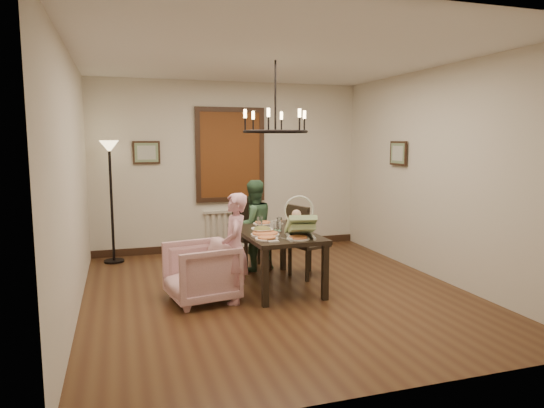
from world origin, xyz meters
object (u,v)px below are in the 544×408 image
dining_table (275,238)px  floor_lamp (112,204)px  seated_man (253,233)px  baby_bouncer (300,223)px  armchair (201,272)px  chair_right (309,240)px  elderly_woman (235,257)px  drinking_glass (279,227)px  chair_far (253,234)px

dining_table → floor_lamp: floor_lamp is taller
seated_man → baby_bouncer: seated_man is taller
armchair → floor_lamp: (-0.98, 2.19, 0.56)m
chair_right → baby_bouncer: bearing=131.6°
armchair → elderly_woman: 0.43m
armchair → chair_right: bearing=100.2°
floor_lamp → dining_table: bearing=-44.0°
seated_man → drinking_glass: size_ratio=8.17×
dining_table → floor_lamp: 2.75m
elderly_woman → drinking_glass: elderly_woman is taller
chair_right → seated_man: size_ratio=0.93×
armchair → drinking_glass: size_ratio=5.74×
dining_table → baby_bouncer: size_ratio=2.97×
dining_table → chair_far: chair_far is taller
elderly_woman → chair_right: bearing=135.4°
elderly_woman → baby_bouncer: 0.87m
seated_man → drinking_glass: (0.09, -0.90, 0.24)m
baby_bouncer → elderly_woman: bearing=-168.3°
elderly_woman → seated_man: seated_man is taller
chair_right → drinking_glass: chair_right is taller
dining_table → chair_far: (-0.05, 0.89, -0.11)m
dining_table → chair_right: (0.57, 0.29, -0.12)m
armchair → dining_table: bearing=96.2°
chair_far → baby_bouncer: size_ratio=1.99×
chair_right → drinking_glass: size_ratio=7.63×
chair_far → seated_man: (-0.01, -0.06, 0.02)m
dining_table → baby_bouncer: 0.54m
seated_man → drinking_glass: seated_man is taller
chair_far → elderly_woman: (-0.57, -1.33, 0.01)m
dining_table → elderly_woman: size_ratio=1.47×
chair_right → chair_far: bearing=26.1°
armchair → floor_lamp: size_ratio=0.42×
chair_far → floor_lamp: (-1.92, 1.01, 0.39)m
chair_right → armchair: chair_right is taller
seated_man → floor_lamp: floor_lamp is taller
elderly_woman → drinking_glass: 0.79m
baby_bouncer → drinking_glass: 0.42m
chair_far → floor_lamp: 2.20m
elderly_woman → floor_lamp: 2.72m
elderly_woman → baby_bouncer: bearing=103.6°
drinking_glass → floor_lamp: floor_lamp is taller
baby_bouncer → dining_table: bearing=122.9°
floor_lamp → armchair: bearing=-65.9°
chair_far → seated_man: bearing=-106.1°
chair_right → elderly_woman: bearing=101.7°
elderly_woman → floor_lamp: bearing=-135.8°
chair_right → drinking_glass: 0.70m
seated_man → baby_bouncer: 1.35m
chair_far → drinking_glass: size_ratio=7.84×
dining_table → baby_bouncer: baby_bouncer is taller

